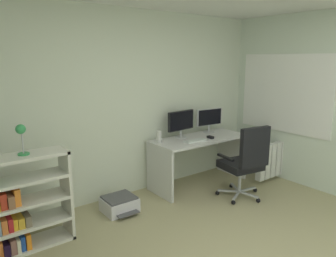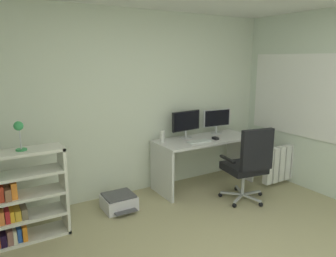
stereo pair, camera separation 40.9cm
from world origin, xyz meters
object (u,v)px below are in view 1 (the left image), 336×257
at_px(monitor_secondary, 209,118).
at_px(keyboard, 195,141).
at_px(desktop_speaker, 159,137).
at_px(desk_lamp, 21,134).
at_px(monitor_main, 181,122).
at_px(printer, 120,204).
at_px(office_chair, 246,160).
at_px(bookshelf, 16,209).
at_px(desk, 199,150).
at_px(radiator, 276,159).
at_px(computer_mouse, 210,137).

xyz_separation_m(monitor_secondary, keyboard, (-0.56, -0.30, -0.22)).
distance_m(desktop_speaker, desk_lamp, 1.92).
distance_m(keyboard, desktop_speaker, 0.53).
distance_m(monitor_main, keyboard, 0.38).
relative_size(desktop_speaker, printer, 0.38).
relative_size(monitor_main, desktop_speaker, 2.93).
height_order(monitor_main, monitor_secondary, monitor_main).
relative_size(office_chair, bookshelf, 1.06).
xyz_separation_m(monitor_main, desk_lamp, (-2.30, -0.38, 0.21)).
height_order(desk, monitor_secondary, monitor_secondary).
bearing_deg(desktop_speaker, monitor_main, 6.20).
bearing_deg(printer, desktop_speaker, 14.87).
bearing_deg(monitor_secondary, desktop_speaker, -177.32).
height_order(desktop_speaker, radiator, desktop_speaker).
relative_size(computer_mouse, office_chair, 0.10).
height_order(desk, computer_mouse, computer_mouse).
xyz_separation_m(computer_mouse, printer, (-1.52, 0.06, -0.66)).
distance_m(monitor_secondary, bookshelf, 3.06).
bearing_deg(keyboard, monitor_secondary, 29.76).
relative_size(desk, desktop_speaker, 8.87).
height_order(desktop_speaker, office_chair, office_chair).
xyz_separation_m(office_chair, desk_lamp, (-2.65, 0.57, 0.63)).
relative_size(monitor_secondary, keyboard, 1.42).
bearing_deg(desktop_speaker, desk, -10.40).
xyz_separation_m(monitor_main, monitor_secondary, (0.58, 0.00, -0.01)).
bearing_deg(bookshelf, desktop_speaker, 9.55).
relative_size(computer_mouse, radiator, 0.11).
bearing_deg(radiator, printer, 169.23).
bearing_deg(radiator, desk, 153.65).
bearing_deg(desk_lamp, desk, 4.82).
bearing_deg(keyboard, radiator, -16.52).
distance_m(monitor_secondary, office_chair, 1.06).
relative_size(keyboard, radiator, 0.38).
bearing_deg(keyboard, desktop_speaker, 152.12).
relative_size(desk, office_chair, 1.45).
distance_m(desk, office_chair, 0.80).
bearing_deg(monitor_main, desk_lamp, -170.60).
relative_size(monitor_secondary, computer_mouse, 4.83).
bearing_deg(computer_mouse, desk, 125.32).
height_order(desk, printer, desk).
xyz_separation_m(monitor_main, desktop_speaker, (-0.44, -0.05, -0.16)).
relative_size(computer_mouse, desk_lamp, 0.33).
xyz_separation_m(desk, desk_lamp, (-2.52, -0.21, 0.64)).
bearing_deg(desk_lamp, office_chair, -12.15).
bearing_deg(computer_mouse, printer, 177.53).
distance_m(bookshelf, radiator, 3.80).
distance_m(bookshelf, printer, 1.27).
distance_m(desk_lamp, printer, 1.56).
xyz_separation_m(monitor_main, office_chair, (0.36, -0.95, -0.42)).
xyz_separation_m(monitor_secondary, printer, (-1.78, -0.25, -0.87)).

